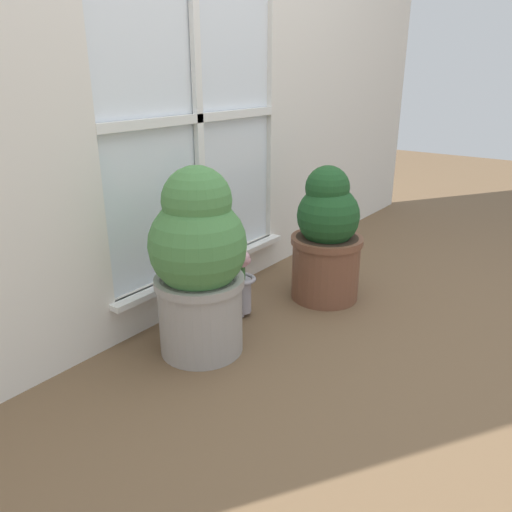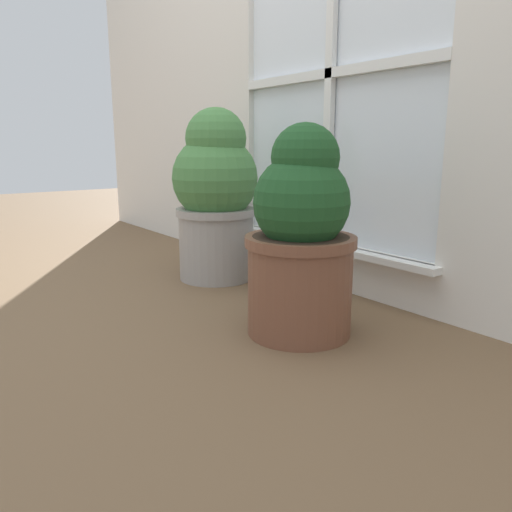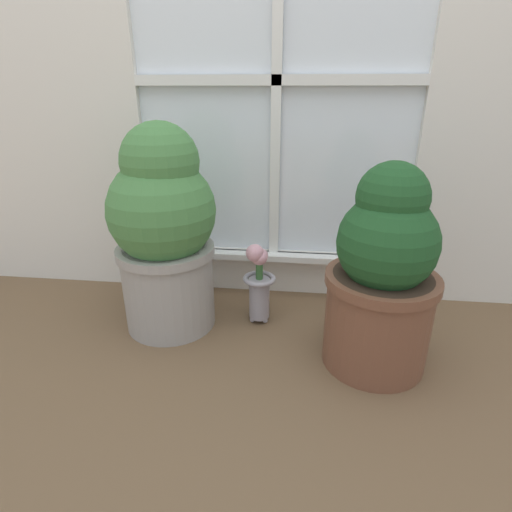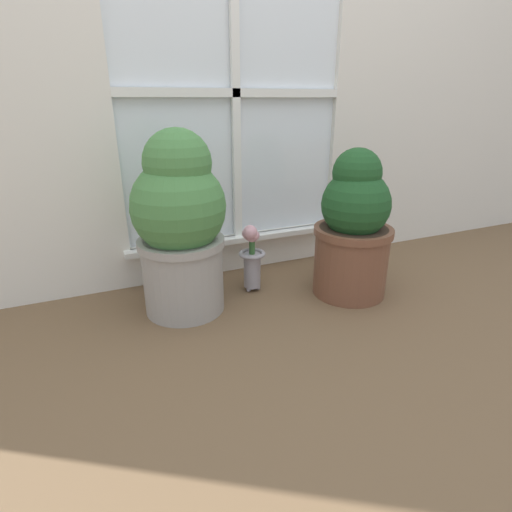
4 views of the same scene
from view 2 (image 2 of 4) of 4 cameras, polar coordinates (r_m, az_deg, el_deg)
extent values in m
plane|color=brown|center=(1.72, -7.51, -6.56)|extent=(10.00, 10.00, 0.00)
cube|color=silver|center=(3.20, -10.21, 24.85)|extent=(1.69, 0.05, 2.50)
cube|color=silver|center=(2.07, 8.13, -0.72)|extent=(1.03, 0.05, 0.18)
cube|color=white|center=(2.04, 9.08, 19.87)|extent=(1.03, 0.02, 1.29)
cube|color=white|center=(2.02, 8.49, 19.96)|extent=(0.04, 0.02, 1.29)
cube|color=white|center=(2.02, 8.49, 19.96)|extent=(1.03, 0.02, 0.04)
cube|color=white|center=(2.02, 7.29, 1.25)|extent=(1.09, 0.06, 0.02)
cylinder|color=#9E9993|center=(2.13, -4.56, 1.45)|extent=(0.31, 0.31, 0.30)
cylinder|color=#9E9993|center=(2.11, -4.63, 5.06)|extent=(0.33, 0.33, 0.03)
cylinder|color=#38281E|center=(2.11, -4.63, 5.33)|extent=(0.29, 0.29, 0.01)
sphere|color=#477F42|center=(2.09, -4.69, 8.85)|extent=(0.36, 0.36, 0.36)
sphere|color=#477F42|center=(2.09, -4.60, 13.23)|extent=(0.25, 0.25, 0.25)
ellipsoid|color=#477F42|center=(2.01, -3.07, 8.20)|extent=(0.03, 0.16, 0.19)
cylinder|color=brown|center=(1.50, 5.01, -3.34)|extent=(0.31, 0.31, 0.30)
cylinder|color=brown|center=(1.47, 5.11, 1.72)|extent=(0.33, 0.33, 0.03)
cylinder|color=#38281E|center=(1.47, 5.12, 2.10)|extent=(0.29, 0.29, 0.01)
sphere|color=#1E4C23|center=(1.45, 5.20, 6.13)|extent=(0.28, 0.28, 0.28)
sphere|color=#1E4C23|center=(1.45, 5.64, 11.14)|extent=(0.20, 0.20, 0.20)
ellipsoid|color=#1E4C23|center=(1.51, 7.76, 5.76)|extent=(0.20, 0.04, 0.20)
sphere|color=#99939E|center=(1.96, 2.40, -3.78)|extent=(0.02, 0.02, 0.02)
sphere|color=#99939E|center=(1.95, 1.02, -3.83)|extent=(0.02, 0.02, 0.02)
sphere|color=#99939E|center=(1.91, 1.89, -4.15)|extent=(0.02, 0.02, 0.02)
cylinder|color=#99939E|center=(1.92, 1.79, -1.48)|extent=(0.07, 0.07, 0.15)
torus|color=#99939E|center=(1.90, 1.80, 0.77)|extent=(0.12, 0.12, 0.02)
cylinder|color=#386633|center=(1.89, 1.81, 2.03)|extent=(0.02, 0.02, 0.08)
sphere|color=#DB9EAD|center=(1.88, 1.82, 3.26)|extent=(0.06, 0.06, 0.06)
sphere|color=#DB9EAD|center=(1.91, 2.70, 3.09)|extent=(0.05, 0.05, 0.05)
sphere|color=#DB9EAD|center=(1.90, 1.83, 3.59)|extent=(0.05, 0.05, 0.05)
sphere|color=#DB9EAD|center=(1.88, 1.22, 3.90)|extent=(0.06, 0.06, 0.06)
sphere|color=#DB9EAD|center=(1.87, 1.55, 3.33)|extent=(0.04, 0.04, 0.04)
camera|label=1|loc=(3.03, -39.82, 18.44)|focal=35.00mm
camera|label=3|loc=(1.35, -43.79, 19.36)|focal=28.00mm
camera|label=4|loc=(2.13, -47.42, 15.12)|focal=28.00mm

